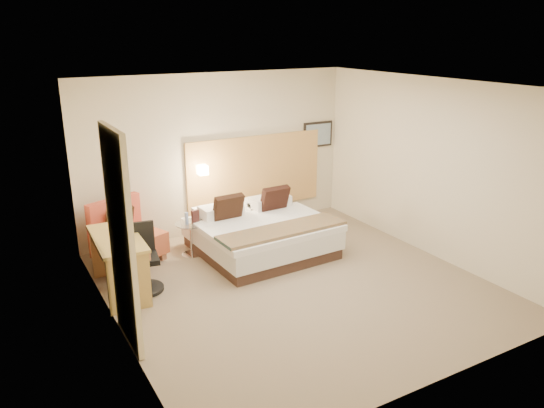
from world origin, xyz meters
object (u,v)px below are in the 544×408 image
desk_chair (142,264)px  bed (260,233)px  side_table (191,237)px  desk (120,248)px  lounge_chair (126,238)px

desk_chair → bed: bearing=10.3°
side_table → desk_chair: bearing=-142.4°
side_table → desk: bearing=-151.7°
bed → desk: (-2.25, -0.27, 0.31)m
bed → side_table: (-1.00, 0.40, -0.01)m
side_table → desk_chair: size_ratio=0.65×
lounge_chair → desk: lounge_chair is taller
desk_chair → desk: bearing=161.1°
desk_chair → lounge_chair: bearing=86.5°
side_table → desk_chair: (-0.99, -0.76, 0.08)m
side_table → desk_chair: desk_chair is taller
lounge_chair → desk: size_ratio=0.87×
bed → desk_chair: bearing=-169.7°
desk_chair → side_table: bearing=37.6°
lounge_chair → side_table: size_ratio=1.89×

